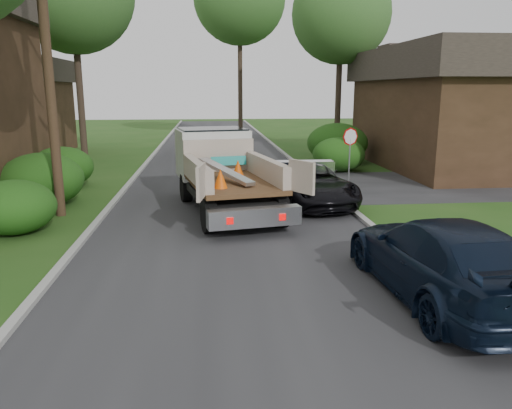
{
  "coord_description": "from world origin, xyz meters",
  "views": [
    {
      "loc": [
        -0.68,
        -11.3,
        3.99
      ],
      "look_at": [
        0.48,
        0.78,
        1.2
      ],
      "focal_mm": 35.0,
      "sensor_mm": 36.0,
      "label": 1
    }
  ],
  "objects_px": {
    "tree_right_far": "(341,14)",
    "flatbed_truck": "(220,165)",
    "utility_pole": "(47,50)",
    "black_pickup": "(307,183)",
    "house_right": "(470,106)",
    "house_left_far": "(3,105)",
    "stop_sign": "(350,145)",
    "navy_suv": "(442,259)"
  },
  "relations": [
    {
      "from": "tree_right_far",
      "to": "flatbed_truck",
      "type": "height_order",
      "value": "tree_right_far"
    },
    {
      "from": "stop_sign",
      "to": "house_right",
      "type": "height_order",
      "value": "house_right"
    },
    {
      "from": "flatbed_truck",
      "to": "black_pickup",
      "type": "xyz_separation_m",
      "value": [
        3.09,
        0.02,
        -0.7
      ]
    },
    {
      "from": "stop_sign",
      "to": "flatbed_truck",
      "type": "height_order",
      "value": "flatbed_truck"
    },
    {
      "from": "utility_pole",
      "to": "black_pickup",
      "type": "relative_size",
      "value": 1.91
    },
    {
      "from": "stop_sign",
      "to": "house_left_far",
      "type": "relative_size",
      "value": 0.33
    },
    {
      "from": "tree_right_far",
      "to": "flatbed_truck",
      "type": "relative_size",
      "value": 1.57
    },
    {
      "from": "utility_pole",
      "to": "tree_right_far",
      "type": "height_order",
      "value": "tree_right_far"
    },
    {
      "from": "stop_sign",
      "to": "navy_suv",
      "type": "xyz_separation_m",
      "value": [
        -1.4,
        -11.5,
        -0.98
      ]
    },
    {
      "from": "utility_pole",
      "to": "house_left_far",
      "type": "height_order",
      "value": "utility_pole"
    },
    {
      "from": "utility_pole",
      "to": "house_right",
      "type": "height_order",
      "value": "utility_pole"
    },
    {
      "from": "house_right",
      "to": "tree_right_far",
      "type": "relative_size",
      "value": 1.13
    },
    {
      "from": "black_pickup",
      "to": "house_right",
      "type": "bearing_deg",
      "value": 28.15
    },
    {
      "from": "utility_pole",
      "to": "house_left_far",
      "type": "bearing_deg",
      "value": 115.23
    },
    {
      "from": "utility_pole",
      "to": "navy_suv",
      "type": "height_order",
      "value": "utility_pole"
    },
    {
      "from": "flatbed_truck",
      "to": "navy_suv",
      "type": "relative_size",
      "value": 1.33
    },
    {
      "from": "utility_pole",
      "to": "stop_sign",
      "type": "bearing_deg",
      "value": 20.62
    },
    {
      "from": "utility_pole",
      "to": "house_right",
      "type": "relative_size",
      "value": 0.77
    },
    {
      "from": "utility_pole",
      "to": "house_right",
      "type": "xyz_separation_m",
      "value": [
        18.48,
        9.02,
        -2.01
      ]
    },
    {
      "from": "tree_right_far",
      "to": "house_right",
      "type": "bearing_deg",
      "value": -47.49
    },
    {
      "from": "house_left_far",
      "to": "house_right",
      "type": "bearing_deg",
      "value": -16.8
    },
    {
      "from": "stop_sign",
      "to": "black_pickup",
      "type": "distance_m",
      "value": 3.98
    },
    {
      "from": "stop_sign",
      "to": "black_pickup",
      "type": "xyz_separation_m",
      "value": [
        -2.4,
        -3.0,
        -1.05
      ]
    },
    {
      "from": "flatbed_truck",
      "to": "utility_pole",
      "type": "bearing_deg",
      "value": 179.99
    },
    {
      "from": "house_left_far",
      "to": "black_pickup",
      "type": "distance_m",
      "value": 22.96
    },
    {
      "from": "tree_right_far",
      "to": "stop_sign",
      "type": "bearing_deg",
      "value": -101.81
    },
    {
      "from": "house_right",
      "to": "tree_right_far",
      "type": "distance_m",
      "value": 9.72
    },
    {
      "from": "house_right",
      "to": "flatbed_truck",
      "type": "distance_m",
      "value": 15.61
    },
    {
      "from": "house_right",
      "to": "black_pickup",
      "type": "xyz_separation_m",
      "value": [
        -10.2,
        -8.0,
        -2.43
      ]
    },
    {
      "from": "utility_pole",
      "to": "navy_suv",
      "type": "distance_m",
      "value": 12.7
    },
    {
      "from": "stop_sign",
      "to": "tree_right_far",
      "type": "xyz_separation_m",
      "value": [
        2.3,
        11.0,
        6.7
      ]
    },
    {
      "from": "stop_sign",
      "to": "black_pickup",
      "type": "relative_size",
      "value": 0.47
    },
    {
      "from": "stop_sign",
      "to": "navy_suv",
      "type": "bearing_deg",
      "value": -96.94
    },
    {
      "from": "house_right",
      "to": "stop_sign",
      "type": "bearing_deg",
      "value": -147.34
    },
    {
      "from": "utility_pole",
      "to": "house_right",
      "type": "bearing_deg",
      "value": 26.01
    },
    {
      "from": "tree_right_far",
      "to": "black_pickup",
      "type": "height_order",
      "value": "tree_right_far"
    },
    {
      "from": "house_left_far",
      "to": "tree_right_far",
      "type": "height_order",
      "value": "tree_right_far"
    },
    {
      "from": "tree_right_far",
      "to": "navy_suv",
      "type": "relative_size",
      "value": 2.09
    },
    {
      "from": "utility_pole",
      "to": "black_pickup",
      "type": "bearing_deg",
      "value": 7.05
    },
    {
      "from": "tree_right_far",
      "to": "black_pickup",
      "type": "distance_m",
      "value": 16.67
    },
    {
      "from": "house_left_far",
      "to": "house_right",
      "type": "xyz_separation_m",
      "value": [
        26.5,
        -8.0,
        0.11
      ]
    },
    {
      "from": "stop_sign",
      "to": "navy_suv",
      "type": "height_order",
      "value": "stop_sign"
    }
  ]
}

